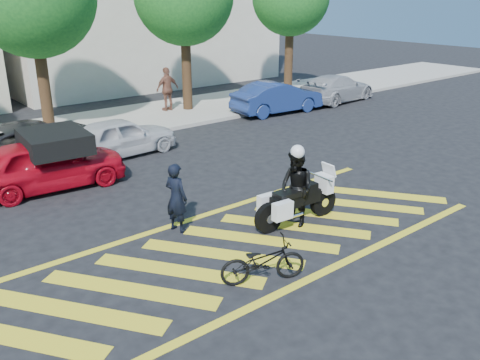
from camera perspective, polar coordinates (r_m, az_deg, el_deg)
ground at (r=11.43m, az=0.36°, el=-7.42°), size 90.00×90.00×0.00m
sidewalk at (r=21.47m, az=-20.50°, el=4.95°), size 60.00×5.00×0.15m
crosswalk at (r=11.41m, az=0.21°, el=-7.46°), size 12.33×4.00×0.01m
officer_bike at (r=11.90m, az=-7.17°, el=-1.98°), size 0.56×0.70×1.67m
bicycle at (r=9.94m, az=2.58°, el=-9.11°), size 1.78×1.23×0.89m
police_motorcycle at (r=12.31m, az=6.30°, el=-2.39°), size 2.46×0.81×1.08m
officer_moto at (r=12.17m, az=6.31°, el=-0.96°), size 0.77×0.95×1.85m
red_convertible at (r=15.40m, az=-20.91°, el=1.70°), size 4.49×2.11×1.49m
parked_mid_left at (r=17.70m, az=-21.64°, el=3.90°), size 5.51×3.00×1.47m
parked_mid_right at (r=17.91m, az=-13.25°, el=4.77°), size 3.98×1.79×1.33m
parked_right at (r=23.81m, az=4.21°, el=9.23°), size 4.52×1.93×1.45m
parked_far_right at (r=26.79m, az=10.83°, el=10.09°), size 4.86×2.37×1.36m
pedestrian_right at (r=23.78m, az=-8.15°, el=10.08°), size 1.18×0.54×1.98m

